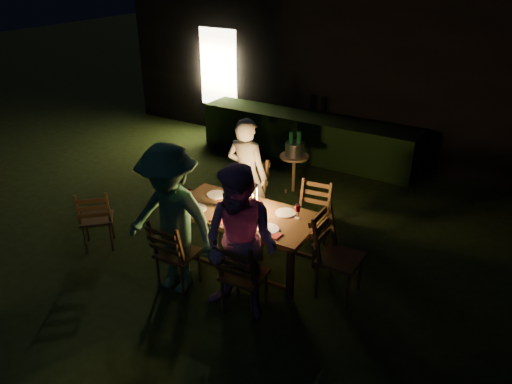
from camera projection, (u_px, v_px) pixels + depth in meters
The scene contains 29 objects.
garden_envelope at pixel (380, 55), 10.52m from camera, with size 40.00×40.00×3.20m.
dining_table at pixel (244, 217), 6.04m from camera, with size 1.80×0.93×0.74m.
chair_near_left at pixel (178, 264), 5.81m from camera, with size 0.44×0.48×0.96m.
chair_near_right at pixel (244, 287), 5.40m from camera, with size 0.47×0.50×0.99m.
chair_far_left at pixel (245, 208), 7.00m from camera, with size 0.48×0.52×1.05m.
chair_far_right at pixel (310, 229), 6.57m from camera, with size 0.47×0.50×0.93m.
chair_end at pixel (337, 270), 5.65m from camera, with size 0.51×0.47×1.06m.
chair_spare at pixel (98, 229), 6.58m from camera, with size 0.60×0.60×0.91m.
person_house_side at pixel (247, 175), 6.82m from camera, with size 0.59×0.39×1.63m, color white.
person_opp_right at pixel (240, 245), 5.11m from camera, with size 0.84×0.66×1.73m, color #C084B7.
person_opp_left at pixel (171, 221), 5.50m from camera, with size 1.16×0.67×1.79m, color #3A7553.
lantern at pixel (250, 200), 5.96m from camera, with size 0.16×0.16×0.35m.
plate_far_left at pixel (216, 195), 6.42m from camera, with size 0.25×0.25×0.01m, color white.
plate_near_left at pixel (196, 208), 6.08m from camera, with size 0.25×0.25×0.01m, color white.
plate_far_right at pixel (286, 213), 5.98m from camera, with size 0.25×0.25×0.01m, color white.
plate_near_right at pixel (268, 229), 5.63m from camera, with size 0.25×0.25×0.01m, color white.
wineglass_a at pixel (235, 191), 6.32m from camera, with size 0.06×0.06×0.18m, color #59070F, non-canonical shape.
wineglass_b at pixel (190, 196), 6.20m from camera, with size 0.06×0.06×0.18m, color #59070F, non-canonical shape.
wineglass_c at pixel (254, 222), 5.62m from camera, with size 0.06×0.06×0.18m, color #59070F, non-canonical shape.
wineglass_d at pixel (297, 212), 5.83m from camera, with size 0.06×0.06×0.18m, color #59070F, non-canonical shape.
wineglass_e at pixel (223, 214), 5.78m from camera, with size 0.06×0.06×0.18m, color silver, non-canonical shape.
bottle_table at pixel (226, 197), 6.06m from camera, with size 0.07×0.07×0.28m, color #0F471E.
napkin_left at pixel (219, 220), 5.82m from camera, with size 0.18×0.14×0.01m, color red.
napkin_right at pixel (273, 235), 5.53m from camera, with size 0.18×0.14×0.01m, color red.
phone at pixel (188, 210), 6.05m from camera, with size 0.14×0.07×0.01m, color black.
side_table at pixel (294, 160), 7.98m from camera, with size 0.47×0.47×0.63m.
ice_bucket at pixel (295, 149), 7.90m from camera, with size 0.30×0.30×0.22m, color #A5A8AD.
bottle_bucket_a at pixel (291, 146), 7.87m from camera, with size 0.07×0.07×0.32m, color #0F471E.
bottle_bucket_b at pixel (299, 146), 7.89m from camera, with size 0.07×0.07×0.32m, color #0F471E.
Camera 1 is at (3.33, -4.36, 3.60)m, focal length 35.00 mm.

